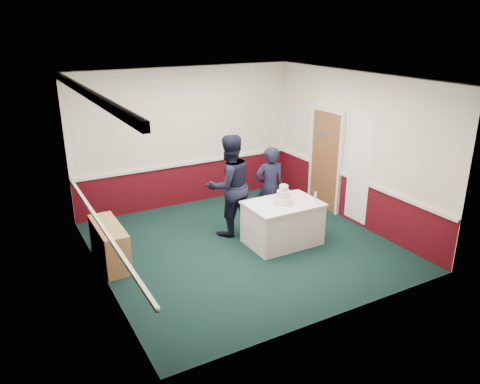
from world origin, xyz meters
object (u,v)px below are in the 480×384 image
wedding_cake (283,197)px  person_man (229,185)px  champagne_flute (316,196)px  person_woman (269,188)px  cake_knife (288,207)px  sideboard (110,244)px  cake_table (283,223)px

wedding_cake → person_man: 1.07m
champagne_flute → person_woman: person_woman is taller
wedding_cake → person_woman: bearing=77.7°
cake_knife → person_woman: size_ratio=0.13×
cake_knife → person_man: person_man is taller
person_woman → person_man: bearing=1.6°
sideboard → wedding_cake: bearing=-14.3°
sideboard → champagne_flute: bearing=-16.6°
sideboard → cake_table: bearing=-14.3°
person_man → person_woman: (0.80, -0.14, -0.14)m
champagne_flute → wedding_cake: bearing=150.8°
champagne_flute → person_woman: size_ratio=0.12×
cake_knife → person_man: size_ratio=0.11×
sideboard → cake_knife: bearing=-18.0°
sideboard → champagne_flute: size_ratio=5.85×
wedding_cake → cake_knife: 0.23m
cake_knife → wedding_cake: bearing=60.0°
champagne_flute → cake_table: bearing=150.8°
sideboard → person_man: 2.40m
wedding_cake → champagne_flute: (0.50, -0.28, 0.03)m
wedding_cake → champagne_flute: bearing=-29.2°
person_man → person_woman: person_man is taller
cake_knife → champagne_flute: (0.53, -0.08, 0.14)m
cake_knife → person_man: (-0.62, 1.04, 0.18)m
cake_table → sideboard: bearing=165.7°
sideboard → person_woman: size_ratio=0.73×
wedding_cake → cake_knife: size_ratio=1.65×
cake_table → wedding_cake: 0.50m
cake_table → wedding_cake: bearing=90.0°
sideboard → cake_knife: (2.94, -0.96, 0.44)m
cake_knife → person_woman: person_woman is taller
sideboard → cake_table: cake_table is taller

